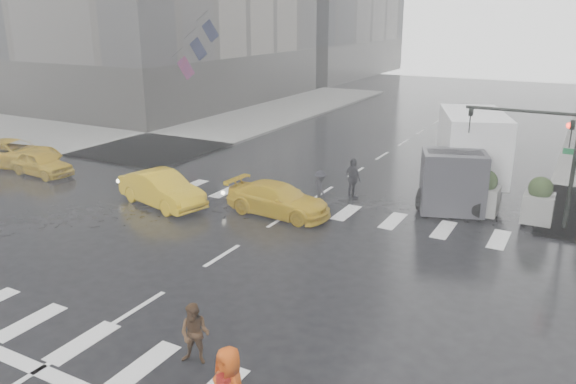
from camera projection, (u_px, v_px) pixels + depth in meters
The scene contains 15 objects.
ground at pixel (222, 256), 18.99m from camera, with size 120.00×120.00×0.00m, color black.
sidewalk_nw at pixel (144, 121), 42.52m from camera, with size 35.00×35.00×0.15m, color slate.
road_markings at pixel (222, 255), 18.99m from camera, with size 18.00×48.00×0.01m, color silver, non-canonical shape.
traffic_signal_pole at pixel (547, 145), 20.59m from camera, with size 4.45×0.42×4.50m.
planter_west at pixel (485, 193), 22.35m from camera, with size 1.10×1.10×1.80m.
planter_mid at pixel (539, 201), 21.43m from camera, with size 1.10×1.10×1.80m.
flag_cluster at pixel (195, 46), 39.65m from camera, with size 2.87×3.06×4.69m.
pedestrian_brown at pixel (195, 334), 12.96m from camera, with size 0.74×0.57×1.51m, color #412917.
pedestrian_far_a at pixel (353, 179), 24.64m from camera, with size 1.06×0.64×1.80m, color black.
pedestrian_far_b at pixel (320, 188), 23.83m from camera, with size 0.97×0.54×1.51m, color black.
taxi_front at pixel (41, 163), 28.30m from camera, with size 1.48×3.68×1.25m, color gold.
taxi_mid at pixel (162, 189), 23.77m from camera, with size 1.53×4.40×1.45m, color gold.
taxi_rear at pixel (278, 199), 22.71m from camera, with size 1.80×3.92×1.29m, color gold.
taxi_far at pixel (12, 153), 29.86m from camera, with size 2.40×4.61×1.45m, color gold.
box_truck at pixel (467, 154), 24.58m from camera, with size 2.57×6.85×3.64m.
Camera 1 is at (10.33, -14.23, 7.81)m, focal length 35.00 mm.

